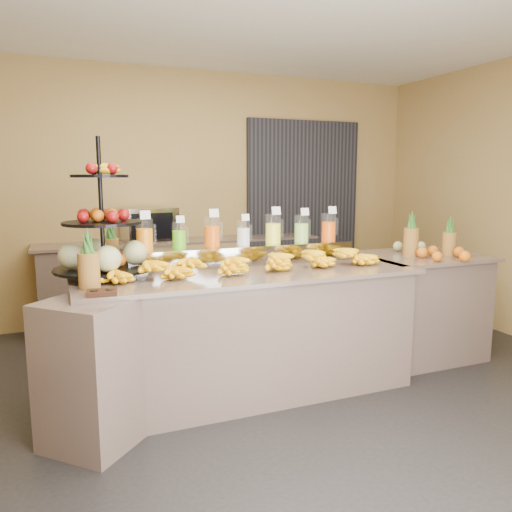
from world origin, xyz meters
TOP-DOWN VIEW (x-y plane):
  - ground at (0.00, 0.00)m, footprint 6.00×6.00m
  - room_envelope at (0.19, 0.79)m, footprint 6.04×5.02m
  - buffet_counter at (-0.12, 0.26)m, footprint 2.75×1.25m
  - right_counter at (1.70, 0.40)m, footprint 1.08×0.88m
  - back_ledge at (0.00, 2.25)m, footprint 3.10×0.55m
  - pitcher_tray at (0.08, 0.58)m, footprint 1.85×0.30m
  - juice_pitcher_orange_a at (-0.70, 0.58)m, footprint 0.13×0.13m
  - juice_pitcher_green at (-0.44, 0.58)m, footprint 0.11×0.11m
  - juice_pitcher_orange_b at (-0.18, 0.58)m, footprint 0.13×0.13m
  - juice_pitcher_milk at (0.08, 0.58)m, footprint 0.11×0.11m
  - juice_pitcher_lemon at (0.34, 0.58)m, footprint 0.13×0.13m
  - juice_pitcher_lime at (0.60, 0.58)m, footprint 0.12×0.13m
  - juice_pitcher_orange_c at (0.86, 0.58)m, footprint 0.13×0.13m
  - banana_heap at (0.01, 0.24)m, footprint 2.13×0.19m
  - fruit_stand at (-0.96, 0.46)m, footprint 0.69×0.69m
  - condiment_caddy at (-1.07, -0.12)m, footprint 0.19×0.15m
  - pineapple_left_a at (-1.13, 0.09)m, footprint 0.13×0.13m
  - pineapple_left_b at (-0.92, 0.80)m, footprint 0.12×0.12m
  - right_fruit_pile at (1.73, 0.23)m, footprint 0.46×0.44m
  - oven_warmer at (-0.36, 2.25)m, footprint 0.59×0.45m

SIDE VIEW (x-z plane):
  - ground at x=0.00m, z-range 0.00..0.00m
  - buffet_counter at x=-0.12m, z-range 0.00..0.93m
  - back_ledge at x=0.00m, z-range 0.00..0.93m
  - right_counter at x=1.70m, z-range 0.00..0.93m
  - condiment_caddy at x=-1.07m, z-range 0.93..0.96m
  - pitcher_tray at x=0.08m, z-range 0.93..1.08m
  - right_fruit_pile at x=1.73m, z-range 0.89..1.13m
  - banana_heap at x=0.01m, z-range 0.93..1.10m
  - pineapple_left_b at x=-0.92m, z-range 0.88..1.26m
  - pineapple_left_a at x=-1.13m, z-range 0.88..1.26m
  - oven_warmer at x=-0.36m, z-range 0.93..1.29m
  - juice_pitcher_milk at x=0.08m, z-range 1.04..1.30m
  - juice_pitcher_green at x=-0.44m, z-range 1.04..1.30m
  - fruit_stand at x=-0.96m, z-range 0.69..1.65m
  - juice_pitcher_lime at x=0.60m, z-range 1.03..1.33m
  - juice_pitcher_orange_c at x=0.86m, z-range 1.03..1.33m
  - juice_pitcher_orange_b at x=-0.18m, z-range 1.03..1.34m
  - juice_pitcher_orange_a at x=-0.70m, z-range 1.03..1.34m
  - juice_pitcher_lemon at x=0.34m, z-range 1.03..1.34m
  - room_envelope at x=0.19m, z-range 0.47..3.29m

